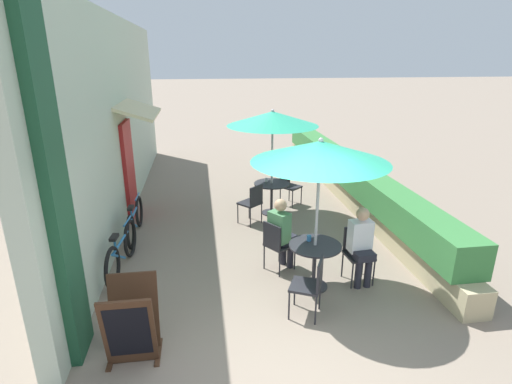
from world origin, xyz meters
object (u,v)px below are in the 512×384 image
Objects in this scene: patio_table_mid at (272,191)px; patio_umbrella_mid at (273,119)px; coffee_cup_mid at (266,180)px; cafe_chair_near_right at (277,242)px; cafe_chair_near_left at (357,250)px; menu_board at (132,322)px; cafe_chair_mid_right at (252,201)px; bicycle_second at (135,220)px; seated_patron_near_left at (361,243)px; bicycle_leaning at (122,251)px; seated_patron_near_right at (281,231)px; patio_table_near at (315,256)px; patio_umbrella_near at (320,152)px; cafe_chair_near_back at (311,283)px; cafe_chair_mid_left at (289,183)px; coffee_cup_near at (309,238)px.

patio_umbrella_mid reaches higher than patio_table_mid.
cafe_chair_near_right is at bearing -95.87° from coffee_cup_mid.
cafe_chair_near_left is 3.08m from patio_table_mid.
menu_board is (-2.42, -4.26, -1.67)m from patio_umbrella_mid.
bicycle_second is at bearing 146.17° from cafe_chair_mid_right.
bicycle_leaning is (-3.74, 0.91, -0.34)m from seated_patron_near_left.
seated_patron_near_right is at bearing -96.56° from patio_table_mid.
patio_table_near is 8.79× the size of coffee_cup_mid.
cafe_chair_near_left is 1.00× the size of cafe_chair_mid_right.
patio_table_near is 3.50m from patio_umbrella_mid.
cafe_chair_mid_right reaches higher than coffee_cup_mid.
patio_umbrella_mid is at bearing 91.91° from patio_umbrella_near.
patio_umbrella_near is 1.63m from seated_patron_near_left.
patio_table_mid is at bearing -79.27° from seated_patron_near_left.
patio_table_mid is (-0.10, 3.10, -1.62)m from patio_umbrella_near.
patio_umbrella_mid is 2.45× the size of menu_board.
cafe_chair_near_back is (-0.97, -0.83, 0.00)m from cafe_chair_near_left.
cafe_chair_mid_left is (0.65, 4.33, 0.00)m from cafe_chair_near_back.
bicycle_leaning is (-2.52, 0.37, -0.17)m from cafe_chair_near_right.
patio_umbrella_near is 1.38× the size of bicycle_second.
patio_table_mid is (0.38, 2.54, 0.01)m from cafe_chair_near_right.
seated_patron_near_left is at bearing 90.00° from cafe_chair_near_left.
coffee_cup_near is at bearing -89.11° from patio_table_mid.
cafe_chair_near_back is at bearing -90.58° from coffee_cup_mid.
cafe_chair_near_right is 1.28m from cafe_chair_near_back.
patio_table_mid is 3.62m from bicycle_leaning.
menu_board is at bearing -81.80° from bicycle_second.
seated_patron_near_left is 1.23m from cafe_chair_near_back.
menu_board is at bearing 126.94° from cafe_chair_near_back.
patio_umbrella_near is 4.00m from cafe_chair_mid_left.
patio_umbrella_near is at bearing 45.00° from patio_table_near.
cafe_chair_near_left is 2.77m from cafe_chair_mid_right.
cafe_chair_near_back is 3.91m from coffee_cup_mid.
patio_table_near is 3.10m from patio_table_mid.
patio_umbrella_mid is 1.79m from cafe_chair_mid_left.
patio_umbrella_mid is at bearing 23.29° from cafe_chair_near_back.
coffee_cup_mid is at bearing 19.39° from bicycle_second.
cafe_chair_near_right is at bearing -127.02° from cafe_chair_mid_right.
coffee_cup_near reaches higher than patio_table_mid.
patio_table_mid is at bearing 60.27° from menu_board.
bicycle_second is at bearing -158.93° from cafe_chair_near_right.
seated_patron_near_left is 2.88m from cafe_chair_mid_right.
patio_umbrella_mid is (-0.05, 2.95, 1.38)m from coffee_cup_near.
coffee_cup_mid is 4.96m from menu_board.
menu_board is at bearing -152.09° from coffee_cup_near.
cafe_chair_mid_left is (0.40, 3.64, -1.63)m from patio_umbrella_near.
patio_umbrella_mid reaches higher than patio_table_near.
cafe_chair_mid_right is (-0.61, 2.56, -0.01)m from patio_table_near.
cafe_chair_near_back is 0.51× the size of bicycle_leaning.
seated_patron_near_left is 1.44× the size of cafe_chair_mid_left.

